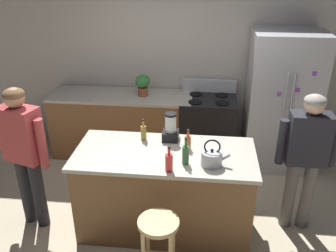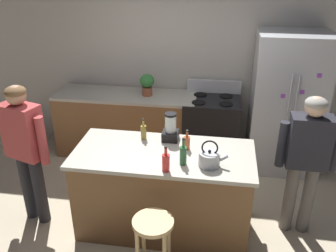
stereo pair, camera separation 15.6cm
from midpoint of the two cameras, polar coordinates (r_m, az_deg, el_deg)
The scene contains 16 objects.
ground_plane at distance 4.18m, azimuth 0.46°, elevation -15.27°, with size 14.00×14.00×0.00m, color beige.
back_wall at distance 5.28m, azimuth 3.64°, elevation 10.35°, with size 8.00×0.10×2.70m, color #BCB7AD.
kitchen_island at distance 3.89m, azimuth 0.48°, elevation -10.08°, with size 1.82×0.84×0.93m.
back_counter_run at distance 5.35m, azimuth -5.59°, elevation 0.35°, with size 2.00×0.64×0.93m.
refrigerator at distance 5.06m, azimuth 18.87°, elevation 3.27°, with size 0.90×0.73×1.86m.
stove_range at distance 5.17m, azimuth 7.62°, elevation -0.54°, with size 0.76×0.65×1.11m.
person_by_island_left at distance 4.00m, azimuth -20.47°, elevation -2.59°, with size 0.59×0.33×1.59m.
person_by_sink_right at distance 3.88m, azimuth 22.01°, elevation -4.17°, with size 0.59×0.22×1.54m.
bar_stool at distance 3.29m, azimuth -0.91°, elevation -16.65°, with size 0.36×0.36×0.67m.
potted_plant at distance 5.04m, azimuth -2.41°, elevation 6.68°, with size 0.20×0.20×0.30m.
blender_appliance at distance 3.82m, azimuth 1.57°, elevation -0.47°, with size 0.17×0.17×0.31m.
bottle_olive_oil at distance 3.41m, azimuth 3.71°, elevation -4.54°, with size 0.07×0.07×0.28m.
bottle_soda at distance 3.30m, azimuth 1.01°, elevation -5.68°, with size 0.07×0.07×0.26m.
bottle_cooking_sauce at distance 3.67m, azimuth 4.19°, elevation -2.59°, with size 0.06×0.06×0.22m.
bottle_vinegar at distance 3.86m, azimuth -2.70°, elevation -0.92°, with size 0.06×0.06×0.24m.
tea_kettle at distance 3.42m, azimuth 7.81°, elevation -5.07°, with size 0.28×0.20×0.27m.
Camera 2 is at (0.53, -3.12, 2.74)m, focal length 38.90 mm.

